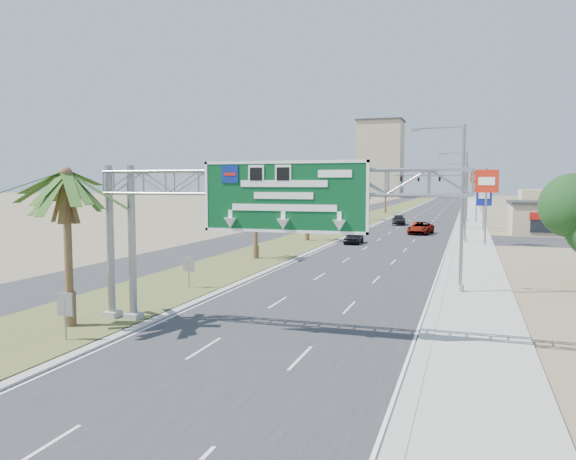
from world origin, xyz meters
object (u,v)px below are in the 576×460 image
(car_left_lane, at_px, (354,237))
(pole_sign_blue, at_px, (484,196))
(palm_near, at_px, (66,175))
(pole_sign_red_near, at_px, (486,185))
(sign_gantry, at_px, (252,195))
(pole_sign_red_far, at_px, (477,182))
(car_mid_lane, at_px, (418,227))
(signal_mast, at_px, (450,195))
(car_far, at_px, (399,220))
(car_right_lane, at_px, (421,228))

(car_left_lane, height_order, pole_sign_blue, pole_sign_blue)
(palm_near, bearing_deg, pole_sign_red_near, 65.76)
(pole_sign_red_near, bearing_deg, sign_gantry, -104.96)
(sign_gantry, height_order, pole_sign_red_far, pole_sign_red_far)
(palm_near, bearing_deg, pole_sign_red_far, 76.59)
(pole_sign_red_near, relative_size, pole_sign_blue, 1.22)
(palm_near, xyz_separation_m, car_mid_lane, (10.70, 55.69, -6.26))
(sign_gantry, relative_size, pole_sign_red_far, 1.94)
(palm_near, height_order, pole_sign_red_far, pole_sign_red_far)
(signal_mast, bearing_deg, pole_sign_red_near, -78.89)
(car_mid_lane, xyz_separation_m, car_far, (-4.14, 12.77, 0.07))
(car_left_lane, relative_size, pole_sign_red_near, 0.51)
(signal_mast, xyz_separation_m, car_left_lane, (-9.13, -24.86, -4.14))
(palm_near, relative_size, car_left_lane, 2.01)
(car_far, distance_m, pole_sign_red_far, 15.32)
(pole_sign_blue, bearing_deg, car_mid_lane, -156.02)
(sign_gantry, distance_m, pole_sign_blue, 58.47)
(car_far, height_order, pole_sign_red_far, pole_sign_red_far)
(car_left_lane, bearing_deg, car_far, 87.40)
(palm_near, relative_size, pole_sign_red_near, 1.02)
(signal_mast, xyz_separation_m, car_right_lane, (-3.17, -10.93, -4.07))
(palm_near, xyz_separation_m, signal_mast, (14.37, 63.97, -2.08))
(sign_gantry, height_order, pole_sign_blue, sign_gantry)
(palm_near, distance_m, car_far, 69.06)
(pole_sign_blue, bearing_deg, pole_sign_red_far, 92.60)
(palm_near, height_order, pole_sign_red_near, palm_near)
(car_mid_lane, bearing_deg, signal_mast, 72.13)
(pole_sign_red_far, bearing_deg, car_right_lane, -106.71)
(car_right_lane, bearing_deg, pole_sign_red_far, 80.56)
(car_right_lane, xyz_separation_m, pole_sign_red_near, (7.56, -11.38, 5.58))
(signal_mast, relative_size, car_mid_lane, 2.52)
(car_far, xyz_separation_m, pole_sign_red_far, (11.64, 7.89, 6.08))
(car_left_lane, bearing_deg, signal_mast, 69.81)
(car_mid_lane, relative_size, car_right_lane, 0.73)
(signal_mast, height_order, car_right_lane, signal_mast)
(pole_sign_red_far, bearing_deg, car_mid_lane, -109.95)
(car_mid_lane, height_order, pole_sign_red_near, pole_sign_red_near)
(car_far, bearing_deg, sign_gantry, -96.16)
(car_right_lane, bearing_deg, pole_sign_red_near, -49.16)
(car_right_lane, height_order, pole_sign_red_far, pole_sign_red_far)
(car_mid_lane, height_order, pole_sign_blue, pole_sign_blue)
(sign_gantry, relative_size, pole_sign_blue, 2.49)
(signal_mast, bearing_deg, pole_sign_blue, -45.01)
(car_left_lane, relative_size, pole_sign_red_far, 0.48)
(sign_gantry, distance_m, signal_mast, 62.37)
(car_far, bearing_deg, palm_near, -102.99)
(car_left_lane, bearing_deg, car_mid_lane, 71.75)
(car_mid_lane, relative_size, pole_sign_red_near, 0.50)
(sign_gantry, height_order, palm_near, palm_near)
(sign_gantry, relative_size, car_left_lane, 4.03)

